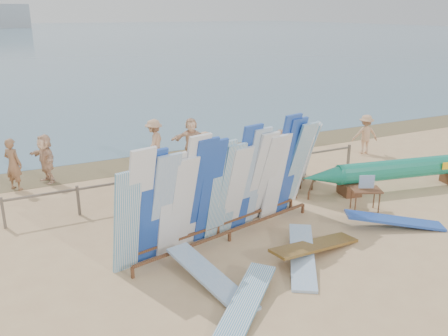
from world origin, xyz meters
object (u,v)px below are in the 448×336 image
flat_board_a (210,285)px  stroller (246,162)px  flat_board_c (315,253)px  beach_chair_left (222,174)px  outrigger_canoe (404,170)px  beachgoer_8 (281,151)px  flat_board_b (302,262)px  beachgoer_11 (46,158)px  beachgoer_5 (191,140)px  beachgoer_1 (13,164)px  vendor_table (365,199)px  flat_board_e (244,311)px  beachgoer_2 (155,170)px  beachgoer_4 (156,170)px  main_surfboard_rack (224,189)px  beachgoer_extra_0 (365,134)px  beachgoer_3 (154,143)px  flat_board_d (394,227)px  beach_chair_right (240,167)px  beachgoer_6 (205,152)px  side_surfboard_rack (308,158)px

flat_board_a → stroller: 7.70m
flat_board_c → beach_chair_left: 5.73m
outrigger_canoe → beachgoer_8: (-2.67, 3.39, 0.12)m
beachgoer_8 → flat_board_b: bearing=-82.7°
flat_board_b → beachgoer_11: 9.79m
beachgoer_5 → beachgoer_1: (-6.51, -0.36, 0.02)m
vendor_table → flat_board_a: size_ratio=0.42×
vendor_table → beachgoer_11: size_ratio=0.66×
flat_board_b → beachgoer_1: 10.09m
flat_board_e → beachgoer_2: size_ratio=1.63×
flat_board_a → beachgoer_4: 5.94m
main_surfboard_rack → beachgoer_8: main_surfboard_rack is taller
outrigger_canoe → beachgoer_extra_0: bearing=76.0°
beach_chair_left → beachgoer_3: 3.21m
flat_board_c → beachgoer_1: beachgoer_1 is taller
flat_board_e → beachgoer_5: beachgoer_5 is taller
flat_board_d → beachgoer_1: 12.06m
flat_board_c → beachgoer_1: (-6.30, 8.04, 0.88)m
beach_chair_left → beachgoer_8: 2.48m
beachgoer_1 → flat_board_a: bearing=158.6°
beach_chair_right → beachgoer_11: bearing=122.0°
beachgoer_1 → main_surfboard_rack: bearing=172.8°
beachgoer_6 → beachgoer_extra_0: 6.99m
flat_board_c → beach_chair_right: (1.21, 6.21, 0.24)m
beach_chair_right → flat_board_d: bearing=-114.5°
beach_chair_left → beach_chair_right: bearing=57.6°
side_surfboard_rack → beachgoer_extra_0: size_ratio=1.48×
flat_board_c → beachgoer_6: bearing=-12.4°
main_surfboard_rack → beachgoer_4: size_ratio=3.83×
beach_chair_right → beachgoer_4: bearing=149.2°
beachgoer_4 → outrigger_canoe: bearing=157.4°
stroller → beachgoer_extra_0: beachgoer_extra_0 is taller
main_surfboard_rack → flat_board_e: size_ratio=2.26×
outrigger_canoe → beachgoer_4: size_ratio=4.61×
vendor_table → beachgoer_5: size_ratio=0.65×
beachgoer_6 → beachgoer_2: bearing=-115.3°
flat_board_d → beachgoer_3: size_ratio=1.48×
flat_board_e → vendor_table: bearing=73.4°
flat_board_e → flat_board_d: flat_board_d is taller
beach_chair_left → stroller: bearing=51.1°
main_surfboard_rack → beachgoer_1: main_surfboard_rack is taller
beach_chair_left → flat_board_c: bearing=-62.3°
stroller → beachgoer_3: size_ratio=0.54×
flat_board_e → flat_board_d: size_ratio=1.00×
side_surfboard_rack → beachgoer_11: (-7.65, 4.61, -0.23)m
beach_chair_right → beachgoer_1: bearing=126.5°
stroller → beachgoer_extra_0: 5.68m
beachgoer_8 → flat_board_c: bearing=-79.3°
beachgoer_4 → flat_board_a: bearing=83.8°
beachgoer_3 → stroller: bearing=88.6°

